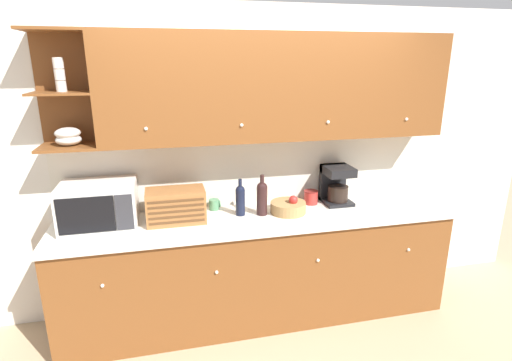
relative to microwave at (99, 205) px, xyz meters
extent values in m
plane|color=tan|center=(1.23, 0.25, -1.10)|extent=(24.00, 24.00, 0.00)
cube|color=silver|center=(1.23, 0.28, 0.20)|extent=(5.62, 0.06, 2.60)
cube|color=brown|center=(1.23, -0.08, -0.66)|extent=(3.22, 0.64, 0.89)
cube|color=silver|center=(1.23, -0.09, -0.19)|extent=(3.24, 0.67, 0.04)
sphere|color=white|center=(0.02, -0.40, -0.46)|extent=(0.03, 0.03, 0.03)
sphere|color=white|center=(0.83, -0.40, -0.46)|extent=(0.03, 0.03, 0.03)
sphere|color=white|center=(1.63, -0.40, -0.46)|extent=(0.03, 0.03, 0.03)
sphere|color=white|center=(2.44, -0.40, -0.46)|extent=(0.03, 0.03, 0.03)
cube|color=silver|center=(1.23, 0.24, 0.13)|extent=(3.22, 0.01, 0.60)
cube|color=brown|center=(1.44, 0.08, 0.85)|extent=(2.80, 0.34, 0.83)
cube|color=brown|center=(-0.17, 0.24, 0.85)|extent=(0.42, 0.02, 0.83)
cube|color=brown|center=(-0.17, 0.08, 0.45)|extent=(0.42, 0.34, 0.02)
cube|color=brown|center=(-0.17, 0.08, 0.83)|extent=(0.42, 0.34, 0.02)
cube|color=brown|center=(-0.17, 0.08, 1.25)|extent=(0.42, 0.34, 0.02)
sphere|color=white|center=(0.39, -0.10, 0.58)|extent=(0.03, 0.03, 0.03)
sphere|color=white|center=(1.09, -0.10, 0.58)|extent=(0.03, 0.03, 0.03)
sphere|color=white|center=(1.79, -0.10, 0.58)|extent=(0.03, 0.03, 0.03)
sphere|color=white|center=(2.49, -0.10, 0.58)|extent=(0.03, 0.03, 0.03)
ellipsoid|color=silver|center=(-0.17, 0.08, 0.50)|extent=(0.18, 0.18, 0.08)
ellipsoid|color=silver|center=(-0.17, 0.08, 0.55)|extent=(0.18, 0.18, 0.08)
cylinder|color=silver|center=(-0.17, 0.08, 0.88)|extent=(0.07, 0.07, 0.07)
cylinder|color=silver|center=(-0.17, 0.08, 0.96)|extent=(0.07, 0.07, 0.08)
cylinder|color=silver|center=(-0.17, 0.08, 1.04)|extent=(0.07, 0.07, 0.08)
cube|color=silver|center=(0.00, 0.00, 0.00)|extent=(0.55, 0.41, 0.34)
cube|color=black|center=(-0.06, -0.20, 0.00)|extent=(0.39, 0.01, 0.27)
cube|color=#2D2D33|center=(0.20, -0.20, 0.00)|extent=(0.12, 0.01, 0.27)
cube|color=#996033|center=(0.57, -0.05, -0.04)|extent=(0.45, 0.25, 0.26)
cube|color=#54351C|center=(0.57, -0.18, -0.12)|extent=(0.42, 0.01, 0.02)
cube|color=#54351C|center=(0.57, -0.18, -0.08)|extent=(0.42, 0.01, 0.02)
cube|color=#54351C|center=(0.57, -0.18, -0.04)|extent=(0.42, 0.01, 0.02)
cube|color=#54351C|center=(0.57, -0.18, 0.01)|extent=(0.42, 0.01, 0.02)
cube|color=#54351C|center=(0.57, -0.18, 0.05)|extent=(0.42, 0.01, 0.02)
cylinder|color=#4C845B|center=(0.89, 0.15, -0.12)|extent=(0.09, 0.09, 0.09)
torus|color=#4C845B|center=(0.94, 0.15, -0.12)|extent=(0.01, 0.06, 0.06)
cylinder|color=black|center=(1.09, -0.03, -0.06)|extent=(0.08, 0.08, 0.21)
sphere|color=black|center=(1.09, -0.03, 0.04)|extent=(0.08, 0.08, 0.08)
cylinder|color=black|center=(1.09, -0.03, 0.10)|extent=(0.03, 0.03, 0.07)
cylinder|color=black|center=(1.26, -0.06, -0.05)|extent=(0.09, 0.09, 0.23)
sphere|color=black|center=(1.26, -0.06, 0.06)|extent=(0.09, 0.09, 0.09)
cylinder|color=black|center=(1.26, -0.06, 0.13)|extent=(0.03, 0.03, 0.08)
cylinder|color=#A87F4C|center=(1.49, -0.07, -0.12)|extent=(0.29, 0.29, 0.09)
sphere|color=red|center=(1.52, -0.09, -0.05)|extent=(0.08, 0.08, 0.08)
cylinder|color=#B22D28|center=(1.75, 0.09, -0.11)|extent=(0.12, 0.12, 0.11)
cylinder|color=maroon|center=(1.75, 0.09, -0.05)|extent=(0.13, 0.13, 0.01)
cube|color=black|center=(1.98, 0.06, -0.15)|extent=(0.24, 0.27, 0.03)
cylinder|color=black|center=(1.98, 0.04, -0.07)|extent=(0.18, 0.18, 0.13)
cube|color=black|center=(1.98, 0.16, 0.00)|extent=(0.24, 0.06, 0.34)
cube|color=black|center=(1.98, 0.06, 0.13)|extent=(0.24, 0.27, 0.07)
camera|label=1|loc=(0.51, -3.04, 1.05)|focal=28.00mm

